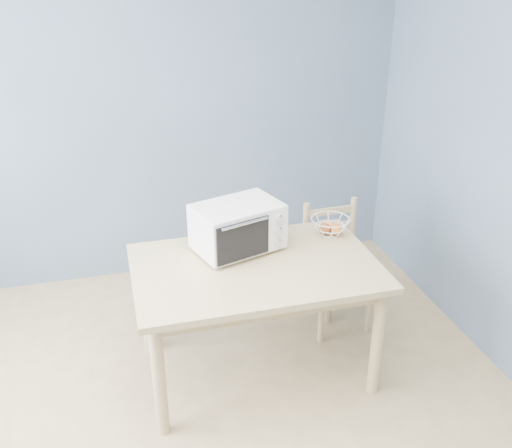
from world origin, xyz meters
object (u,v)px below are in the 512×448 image
object	(u,v)px
dining_chair	(335,267)
dining_table	(256,280)
toaster_oven	(235,227)
fruit_basket	(330,226)

from	to	relation	value
dining_chair	dining_table	bearing A→B (deg)	-151.46
dining_table	dining_chair	size ratio (longest dim) A/B	1.62
toaster_oven	dining_chair	bearing A→B (deg)	-3.68
dining_table	fruit_basket	xyz separation A→B (m)	(0.55, 0.25, 0.16)
fruit_basket	dining_chair	bearing A→B (deg)	49.48
dining_table	dining_chair	world-z (taller)	dining_chair
fruit_basket	dining_chair	distance (m)	0.42
toaster_oven	fruit_basket	xyz separation A→B (m)	(0.62, 0.05, -0.10)
dining_chair	fruit_basket	bearing A→B (deg)	-131.91
toaster_oven	fruit_basket	world-z (taller)	toaster_oven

